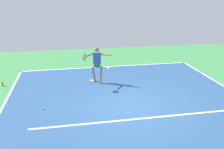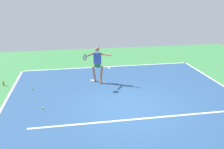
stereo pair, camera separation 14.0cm
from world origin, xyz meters
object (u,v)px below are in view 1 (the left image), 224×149
tennis_ball_near_service_line (32,89)px  tennis_ball_by_sideline (43,109)px  tennis_player (97,62)px  water_bottle (3,84)px

tennis_ball_near_service_line → tennis_ball_by_sideline: 2.23m
tennis_player → water_bottle: tennis_player is taller
tennis_ball_near_service_line → tennis_ball_by_sideline: bearing=107.7°
tennis_ball_near_service_line → water_bottle: 1.65m
tennis_ball_by_sideline → tennis_player: bearing=-134.5°
tennis_ball_near_service_line → tennis_ball_by_sideline: same height
tennis_player → water_bottle: bearing=27.9°
tennis_ball_near_service_line → tennis_player: bearing=-173.0°
tennis_ball_near_service_line → tennis_ball_by_sideline: (-0.68, 2.12, 0.00)m
tennis_player → water_bottle: (4.59, -0.39, -0.96)m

